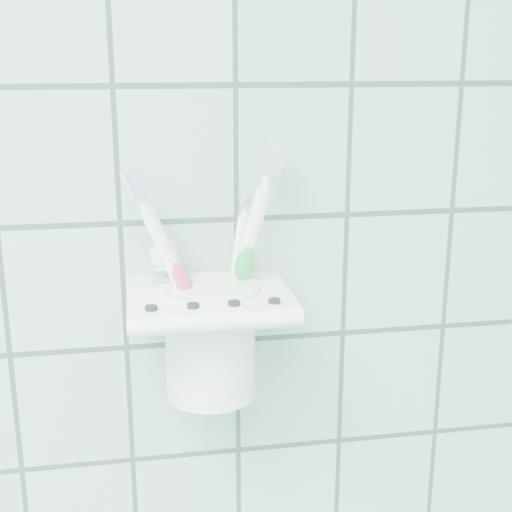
{
  "coord_description": "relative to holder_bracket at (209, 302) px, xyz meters",
  "views": [
    {
      "loc": [
        0.61,
        0.61,
        1.5
      ],
      "look_at": [
        0.69,
        1.1,
        1.36
      ],
      "focal_mm": 50.0,
      "sensor_mm": 36.0,
      "label": 1
    }
  ],
  "objects": [
    {
      "name": "toothbrush_pink",
      "position": [
        0.01,
        -0.01,
        0.02
      ],
      "size": [
        0.08,
        0.04,
        0.2
      ],
      "rotation": [
        -0.31,
        -0.26,
        0.6
      ],
      "color": "white",
      "rests_on": "cup"
    },
    {
      "name": "toothbrush_blue",
      "position": [
        0.01,
        -0.01,
        0.02
      ],
      "size": [
        0.04,
        0.07,
        0.18
      ],
      "rotation": [
        -0.33,
        0.35,
        0.35
      ],
      "color": "white",
      "rests_on": "cup"
    },
    {
      "name": "toothpaste_tube",
      "position": [
        -0.01,
        0.01,
        -0.0
      ],
      "size": [
        0.05,
        0.03,
        0.13
      ],
      "rotation": [
        -0.16,
        -0.22,
        0.1
      ],
      "color": "silver",
      "rests_on": "cup"
    },
    {
      "name": "toothbrush_orange",
      "position": [
        0.0,
        0.02,
        0.03
      ],
      "size": [
        0.06,
        0.02,
        0.21
      ],
      "rotation": [
        -0.05,
        0.3,
        -0.03
      ],
      "color": "white",
      "rests_on": "cup"
    },
    {
      "name": "cup",
      "position": [
        0.0,
        0.0,
        -0.03
      ],
      "size": [
        0.08,
        0.08,
        0.1
      ],
      "color": "white",
      "rests_on": "holder_bracket"
    },
    {
      "name": "holder_bracket",
      "position": [
        0.0,
        0.0,
        0.0
      ],
      "size": [
        0.13,
        0.11,
        0.04
      ],
      "color": "white",
      "rests_on": "wall_back"
    }
  ]
}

